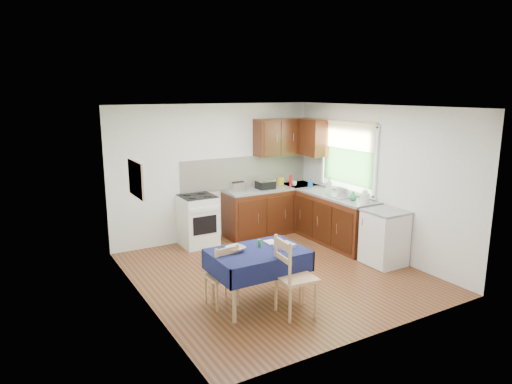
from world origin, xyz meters
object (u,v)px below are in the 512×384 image
chair_near (292,274)px  kettle (365,197)px  dish_rack (343,196)px  sandwich_press (265,184)px  chair_far (223,273)px  dining_table (258,258)px  toaster (238,188)px

chair_near → kettle: 2.52m
dish_rack → sandwich_press: bearing=136.9°
chair_far → kettle: kettle is taller
dining_table → toaster: bearing=68.9°
toaster → sandwich_press: size_ratio=0.92×
chair_far → kettle: size_ratio=3.38×
dining_table → chair_near: bearing=-65.0°
chair_near → toaster: bearing=-10.1°
dish_rack → chair_near: bearing=-127.7°
chair_near → kettle: kettle is taller
chair_far → sandwich_press: bearing=-134.7°
chair_near → sandwich_press: size_ratio=3.23×
dining_table → toaster: (1.00, 2.44, 0.38)m
sandwich_press → dining_table: bearing=-102.3°
chair_near → sandwich_press: (1.42, 2.98, 0.46)m
sandwich_press → kettle: bearing=-46.3°
chair_near → dish_rack: bearing=-47.9°
toaster → dining_table: bearing=-101.6°
chair_far → toaster: size_ratio=2.95×
dining_table → toaster: toaster is taller
dining_table → kettle: (2.41, 0.64, 0.39)m
chair_far → toaster: bearing=-125.5°
dining_table → chair_far: bearing=160.2°
chair_far → sandwich_press: (2.05, 2.34, 0.55)m
toaster → dish_rack: (1.43, -1.24, -0.08)m
toaster → dish_rack: bearing=-30.1°
chair_near → kettle: (2.20, 1.12, 0.48)m
chair_near → kettle: bearing=-57.9°
dining_table → chair_near: 0.53m
chair_far → chair_near: chair_near is taller
dish_rack → kettle: bearing=-77.0°
dining_table → kettle: bearing=16.2°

